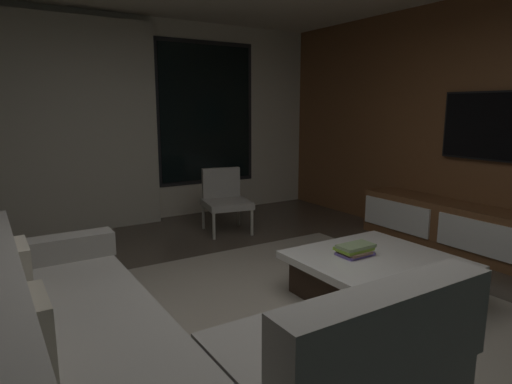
% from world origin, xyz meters
% --- Properties ---
extents(floor, '(9.20, 9.20, 0.00)m').
position_xyz_m(floor, '(0.00, 0.00, 0.00)').
color(floor, '#473D33').
extents(back_wall_with_window, '(6.60, 0.30, 2.70)m').
position_xyz_m(back_wall_with_window, '(-0.06, 3.62, 1.34)').
color(back_wall_with_window, beige).
rests_on(back_wall_with_window, floor).
extents(area_rug, '(3.20, 3.80, 0.01)m').
position_xyz_m(area_rug, '(0.35, -0.10, 0.01)').
color(area_rug, gray).
rests_on(area_rug, floor).
extents(sectional_couch, '(1.98, 2.50, 0.82)m').
position_xyz_m(sectional_couch, '(-0.90, -0.20, 0.29)').
color(sectional_couch, gray).
rests_on(sectional_couch, floor).
extents(coffee_table, '(1.16, 1.16, 0.36)m').
position_xyz_m(coffee_table, '(1.09, 0.07, 0.19)').
color(coffee_table, black).
rests_on(coffee_table, floor).
extents(book_stack_on_coffee_table, '(0.30, 0.21, 0.09)m').
position_xyz_m(book_stack_on_coffee_table, '(0.98, 0.22, 0.41)').
color(book_stack_on_coffee_table, '#7962C7').
rests_on(book_stack_on_coffee_table, coffee_table).
extents(accent_chair_near_window, '(0.64, 0.65, 0.78)m').
position_xyz_m(accent_chair_near_window, '(1.04, 2.56, 0.43)').
color(accent_chair_near_window, '#B2ADA0').
rests_on(accent_chair_near_window, floor).
extents(media_console, '(0.46, 3.10, 0.52)m').
position_xyz_m(media_console, '(2.77, 0.05, 0.25)').
color(media_console, brown).
rests_on(media_console, floor).
extents(mounted_tv, '(0.05, 1.23, 0.71)m').
position_xyz_m(mounted_tv, '(2.95, 0.25, 1.35)').
color(mounted_tv, black).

